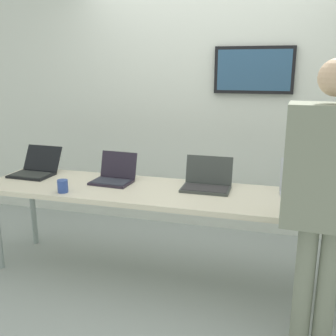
% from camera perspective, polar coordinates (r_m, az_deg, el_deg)
% --- Properties ---
extents(ground, '(8.00, 8.00, 0.04)m').
position_cam_1_polar(ground, '(3.30, 1.78, -16.08)').
color(ground, '#959E9B').
extents(back_wall, '(8.00, 0.11, 2.55)m').
position_cam_1_polar(back_wall, '(3.96, 6.05, 8.98)').
color(back_wall, silver).
rests_on(back_wall, ground).
extents(workbench, '(3.23, 0.70, 0.73)m').
position_cam_1_polar(workbench, '(3.00, 1.89, -4.38)').
color(workbench, beige).
rests_on(workbench, ground).
extents(laptop_station_0, '(0.37, 0.37, 0.23)m').
position_cam_1_polar(laptop_station_0, '(3.65, -18.85, -0.07)').
color(laptop_station_0, black).
rests_on(laptop_station_0, workbench).
extents(laptop_station_1, '(0.34, 0.31, 0.23)m').
position_cam_1_polar(laptop_station_1, '(3.27, -7.91, -1.08)').
color(laptop_station_1, '#26202D').
rests_on(laptop_station_1, workbench).
extents(laptop_station_2, '(0.37, 0.29, 0.24)m').
position_cam_1_polar(laptop_station_2, '(3.07, 5.73, -2.00)').
color(laptop_station_2, '#383C3A').
rests_on(laptop_station_2, workbench).
extents(laptop_station_3, '(0.41, 0.36, 0.26)m').
position_cam_1_polar(laptop_station_3, '(3.02, 19.78, -3.02)').
color(laptop_station_3, '#ABAFBA').
rests_on(laptop_station_3, workbench).
extents(person, '(0.46, 0.61, 1.71)m').
position_cam_1_polar(person, '(2.24, 22.13, -2.75)').
color(person, gray).
rests_on(person, ground).
extents(coffee_mug, '(0.08, 0.08, 0.10)m').
position_cam_1_polar(coffee_mug, '(3.08, -15.20, -2.59)').
color(coffee_mug, '#2D4691').
rests_on(coffee_mug, workbench).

